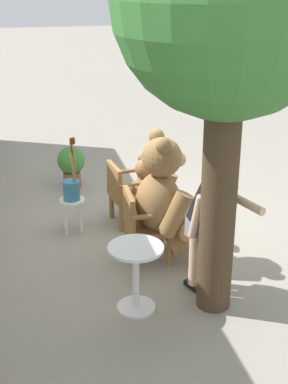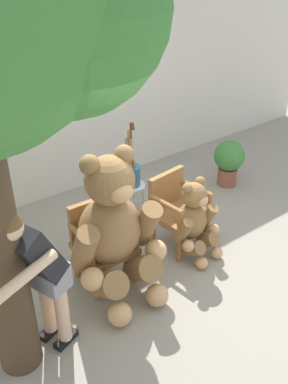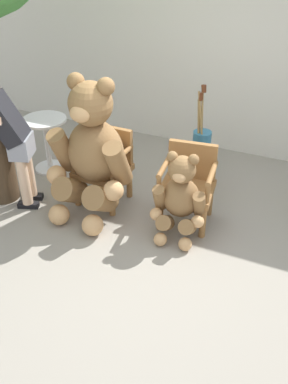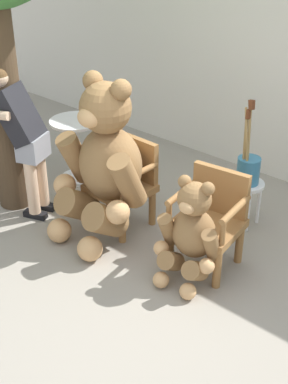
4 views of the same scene
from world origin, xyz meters
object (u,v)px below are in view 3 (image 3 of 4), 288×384
(teddy_bear_large, at_px, (91,151))
(wooden_chair_right, at_px, (188,183))
(wooden_chair_left, at_px, (105,164))
(teddy_bear_small, at_px, (180,197))
(person_visitor, at_px, (9,132))
(brush_bucket, at_px, (202,138))
(white_stool, at_px, (200,159))
(round_side_table, at_px, (47,138))

(teddy_bear_large, bearing_deg, wooden_chair_right, 14.70)
(wooden_chair_left, height_order, teddy_bear_large, teddy_bear_large)
(teddy_bear_large, relative_size, teddy_bear_small, 1.65)
(teddy_bear_large, height_order, person_visitor, teddy_bear_large)
(brush_bucket, bearing_deg, teddy_bear_large, -132.09)
(wooden_chair_right, relative_size, white_stool, 1.87)
(white_stool, height_order, brush_bucket, brush_bucket)
(teddy_bear_small, height_order, person_visitor, person_visitor)
(round_side_table, bearing_deg, brush_bucket, 12.56)
(wooden_chair_left, xyz_separation_m, person_visitor, (-0.88, -0.50, 0.45))
(wooden_chair_right, bearing_deg, brush_bucket, 97.50)
(wooden_chair_left, xyz_separation_m, wooden_chair_right, (1.00, -0.00, 0.00))
(wooden_chair_right, distance_m, teddy_bear_large, 1.09)
(wooden_chair_right, xyz_separation_m, round_side_table, (-2.03, 0.31, -0.01))
(teddy_bear_large, bearing_deg, white_stool, 47.96)
(person_visitor, bearing_deg, wooden_chair_right, 14.96)
(wooden_chair_right, bearing_deg, white_stool, 97.16)
(wooden_chair_left, bearing_deg, teddy_bear_small, -16.01)
(brush_bucket, bearing_deg, round_side_table, -167.44)
(person_visitor, distance_m, brush_bucket, 2.19)
(wooden_chair_right, height_order, white_stool, wooden_chair_right)
(wooden_chair_right, height_order, brush_bucket, brush_bucket)
(white_stool, relative_size, brush_bucket, 0.54)
(teddy_bear_small, height_order, white_stool, teddy_bear_small)
(teddy_bear_small, relative_size, white_stool, 2.05)
(wooden_chair_left, xyz_separation_m, white_stool, (0.91, 0.75, -0.11))
(wooden_chair_right, height_order, person_visitor, person_visitor)
(wooden_chair_right, bearing_deg, wooden_chair_left, 179.98)
(person_visitor, bearing_deg, teddy_bear_large, 15.26)
(brush_bucket, height_order, round_side_table, brush_bucket)
(brush_bucket, distance_m, round_side_table, 1.99)
(teddy_bear_large, relative_size, person_visitor, 1.02)
(white_stool, distance_m, brush_bucket, 0.29)
(wooden_chair_right, relative_size, teddy_bear_small, 0.91)
(teddy_bear_small, xyz_separation_m, brush_bucket, (-0.11, 1.04, 0.18))
(person_visitor, height_order, round_side_table, person_visitor)
(wooden_chair_left, relative_size, person_visitor, 0.56)
(wooden_chair_right, xyz_separation_m, white_stool, (-0.09, 0.75, -0.11))
(teddy_bear_large, xyz_separation_m, person_visitor, (-0.87, -0.24, 0.15))
(teddy_bear_small, relative_size, person_visitor, 0.62)
(wooden_chair_right, height_order, teddy_bear_small, teddy_bear_small)
(teddy_bear_small, bearing_deg, wooden_chair_right, 92.63)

